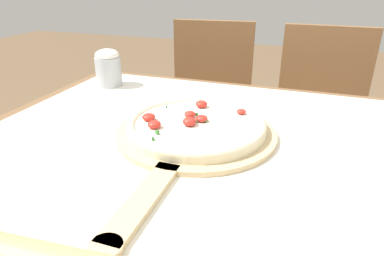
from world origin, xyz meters
name	(u,v)px	position (x,y,z in m)	size (l,w,h in m)	color
dining_table	(196,189)	(0.00, 0.00, 0.62)	(1.12, 1.00, 0.72)	brown
towel_cloth	(196,148)	(0.00, 0.00, 0.73)	(1.04, 0.92, 0.00)	white
pizza_peel	(193,137)	(-0.02, 0.03, 0.73)	(0.37, 0.60, 0.01)	#D6B784
pizza	(196,125)	(-0.02, 0.06, 0.75)	(0.32, 0.32, 0.04)	beige
chair_left	(209,102)	(-0.22, 0.86, 0.50)	(0.44, 0.44, 0.87)	brown
chair_right	(318,115)	(0.28, 0.86, 0.50)	(0.40, 0.40, 0.87)	brown
flour_cup	(108,67)	(-0.42, 0.33, 0.79)	(0.08, 0.08, 0.12)	#B2B7BC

